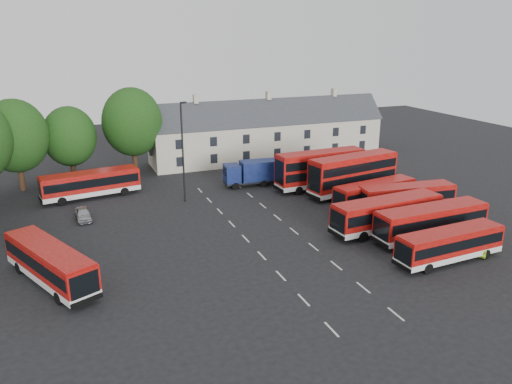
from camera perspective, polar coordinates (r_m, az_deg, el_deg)
ground at (r=44.89m, az=-0.30°, el=-6.28°), size 140.00×140.00×0.00m
lane_markings at (r=47.45m, az=1.65°, el=-4.91°), size 5.15×33.80×0.01m
treeline at (r=59.05m, az=-26.89°, el=4.50°), size 29.92×32.59×12.01m
terrace_houses at (r=75.45m, az=1.39°, el=6.74°), size 35.70×7.13×10.06m
bus_row_a at (r=44.52m, az=21.28°, el=-5.43°), size 10.02×2.87×2.80m
bus_row_b at (r=48.51m, az=19.39°, el=-3.03°), size 11.32×2.98×3.18m
bus_row_c at (r=49.29m, az=14.75°, el=-2.21°), size 11.64×3.52×3.24m
bus_row_d at (r=55.26m, az=16.86°, el=-0.43°), size 10.57×3.54×2.93m
bus_row_e at (r=55.85m, az=13.41°, el=-0.02°), size 10.21×3.77×2.82m
bus_dd_south at (r=59.49m, az=11.03°, el=2.22°), size 11.76×4.52×4.71m
bus_dd_north at (r=61.13m, az=7.38°, el=2.79°), size 11.43×3.18×4.64m
bus_west at (r=41.07m, az=-22.51°, el=-7.33°), size 6.69×10.74×3.03m
bus_north at (r=60.40m, az=-18.39°, el=1.05°), size 11.20×4.25×3.09m
box_truck at (r=62.02m, az=-0.24°, el=2.32°), size 7.34×2.79×3.15m
silver_car at (r=53.93m, az=-19.14°, el=-2.38°), size 1.63×3.72×1.24m
lime_car at (r=47.87m, az=24.59°, el=-5.64°), size 3.76×2.85×1.19m
lamppost at (r=55.58m, az=-8.35°, el=4.80°), size 0.78×0.46×11.23m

